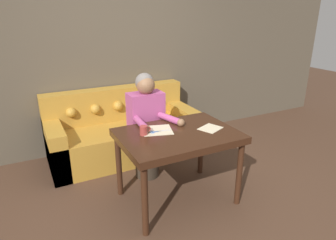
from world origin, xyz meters
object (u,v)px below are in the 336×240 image
object	(u,v)px
dining_table	(178,141)
couch	(122,133)
mug	(144,130)
person	(147,127)
scissors	(156,132)

from	to	relation	value
dining_table	couch	bearing A→B (deg)	97.53
couch	mug	xyz separation A→B (m)	(-0.15, -1.16, 0.49)
person	mug	xyz separation A→B (m)	(-0.22, -0.47, 0.17)
scissors	dining_table	bearing A→B (deg)	-31.56
couch	mug	size ratio (longest dim) A/B	17.21
person	scissors	size ratio (longest dim) A/B	5.75
couch	person	distance (m)	0.76
mug	scissors	bearing A→B (deg)	3.43
person	dining_table	bearing A→B (deg)	-80.57
couch	mug	bearing A→B (deg)	-97.47
scissors	couch	bearing A→B (deg)	89.20
person	mug	distance (m)	0.54
couch	person	world-z (taller)	person
couch	mug	distance (m)	1.26
mug	person	bearing A→B (deg)	64.49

